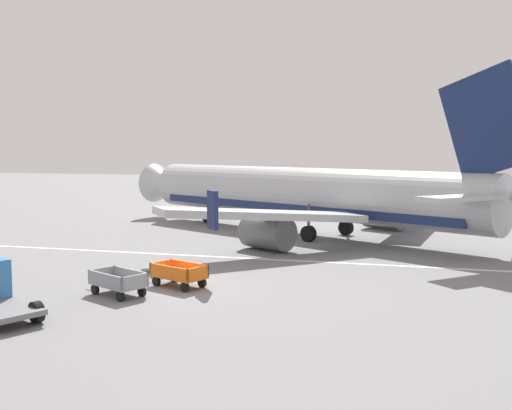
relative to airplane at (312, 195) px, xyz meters
name	(u,v)px	position (x,y,z in m)	size (l,w,h in m)	color
ground_plane	(185,287)	(-2.85, -17.71, -3.05)	(220.00, 220.00, 0.00)	slate
apron_stripe	(235,258)	(-2.85, -9.91, -3.05)	(120.00, 0.36, 0.01)	silver
airplane	(312,195)	(0.00, 0.00, 0.00)	(34.58, 28.69, 11.34)	#B2B7BC
baggage_cart_nearest	(118,282)	(-5.08, -19.92, -2.45)	(3.51, 2.37, 1.07)	gray
baggage_cart_second_in_row	(179,274)	(-3.16, -17.66, -2.45)	(3.55, 2.27, 1.07)	orange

